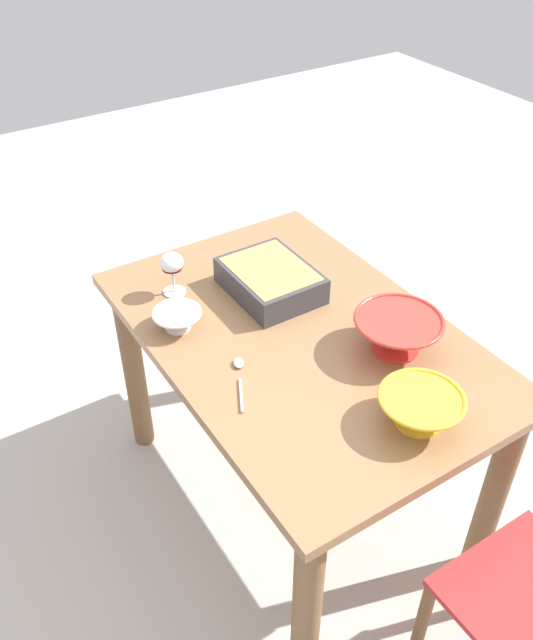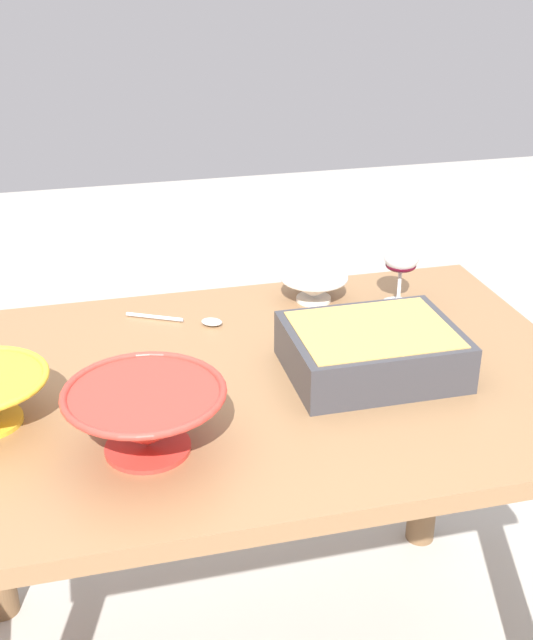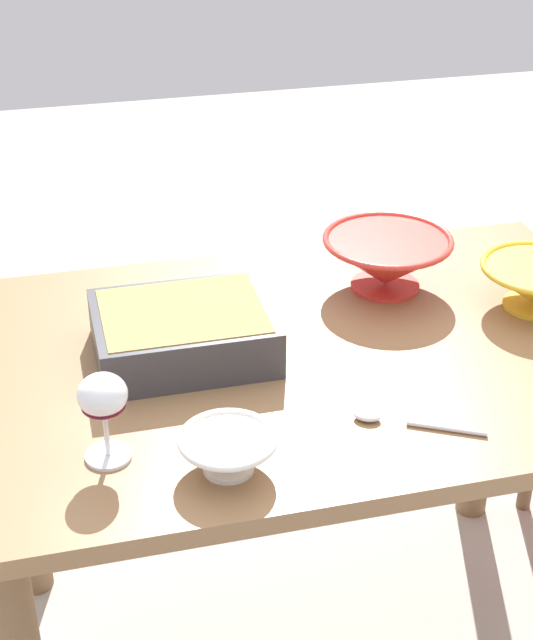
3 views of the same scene
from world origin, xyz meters
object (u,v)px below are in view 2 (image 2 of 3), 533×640
Objects in this scene: dining_table at (251,443)px; casserole_dish at (372,348)px; serving_bowl at (314,286)px; serving_spoon at (194,320)px; wine_glass at (401,262)px; mixing_bowl at (146,417)px.

casserole_dish is (-0.22, 0.04, 0.20)m from dining_table.
serving_spoon is (0.28, 0.05, -0.03)m from serving_bowl.
casserole_dish is at bearing 135.08° from serving_spoon.
wine_glass is at bearing -149.61° from dining_table.
casserole_dish is 0.34m from serving_bowl.
casserole_dish is at bearing 91.50° from serving_bowl.
serving_bowl is at bearing -22.86° from wine_glass.
mixing_bowl is at bearing 34.85° from wine_glass.
casserole_dish is (0.16, 0.26, -0.05)m from wine_glass.
wine_glass is (-0.38, -0.22, 0.25)m from dining_table.
mixing_bowl is (0.43, 0.15, 0.01)m from casserole_dish.
dining_table is at bearing 30.39° from wine_glass.
mixing_bowl is (0.21, 0.19, 0.21)m from dining_table.
casserole_dish is 0.40m from serving_spoon.
mixing_bowl is at bearing 48.91° from serving_bowl.
casserole_dish is 1.21× the size of mixing_bowl.
serving_spoon is (0.28, -0.28, -0.04)m from casserole_dish.
serving_bowl is (0.01, -0.33, -0.01)m from casserole_dish.
dining_table is 0.51m from wine_glass.
mixing_bowl is 1.31× the size of serving_spoon.
serving_spoon is at bearing -2.73° from wine_glass.
dining_table is 0.35m from mixing_bowl.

